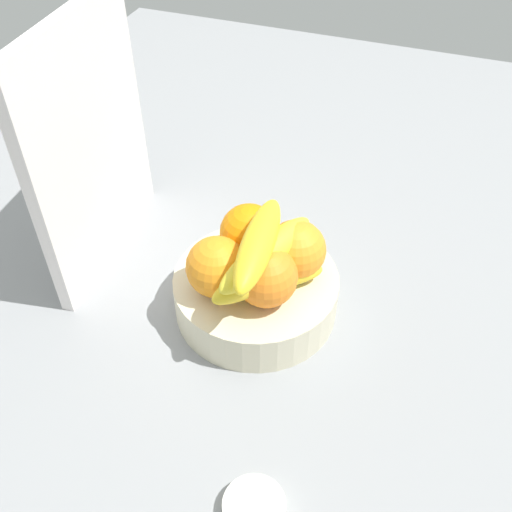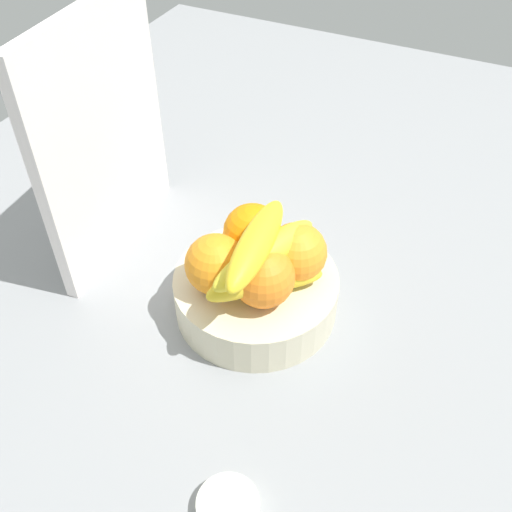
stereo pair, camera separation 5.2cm
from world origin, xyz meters
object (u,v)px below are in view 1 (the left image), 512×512
object	(u,v)px
orange_front_right	(217,267)
orange_front_left	(249,233)
fruit_bowl	(256,293)
jar_lid	(254,508)
cutting_board	(90,147)
orange_back_left	(296,250)
banana_bunch	(263,262)
orange_center	(266,276)

from	to	relation	value
orange_front_right	orange_front_left	bearing A→B (deg)	-11.56
fruit_bowl	orange_front_right	xyz separation A→B (cm)	(-3.58, 3.97, 6.99)
orange_front_right	fruit_bowl	bearing A→B (deg)	-48.00
jar_lid	cutting_board	bearing A→B (deg)	48.31
orange_back_left	jar_lid	size ratio (longest dim) A/B	1.19
jar_lid	banana_bunch	bearing A→B (deg)	17.68
orange_front_left	orange_back_left	world-z (taller)	same
fruit_bowl	cutting_board	bearing A→B (deg)	80.12
fruit_bowl	cutting_board	distance (cm)	29.93
orange_back_left	banana_bunch	xyz separation A→B (cm)	(-4.85, 2.81, 1.31)
orange_front_left	orange_back_left	size ratio (longest dim) A/B	1.00
orange_front_left	banana_bunch	size ratio (longest dim) A/B	0.44
orange_front_right	cutting_board	size ratio (longest dim) A/B	0.22
jar_lid	orange_back_left	bearing A→B (deg)	9.77
orange_back_left	banana_bunch	size ratio (longest dim) A/B	0.44
orange_front_right	jar_lid	world-z (taller)	orange_front_right
orange_back_left	cutting_board	bearing A→B (deg)	87.02
orange_back_left	orange_center	bearing A→B (deg)	161.16
banana_bunch	cutting_board	size ratio (longest dim) A/B	0.51
orange_center	banana_bunch	world-z (taller)	banana_bunch
orange_center	jar_lid	size ratio (longest dim) A/B	1.19
orange_front_left	fruit_bowl	bearing A→B (deg)	-148.38
fruit_bowl	cutting_board	world-z (taller)	cutting_board
fruit_bowl	orange_back_left	world-z (taller)	orange_back_left
orange_front_right	cutting_board	bearing A→B (deg)	69.58
orange_front_right	banana_bunch	world-z (taller)	banana_bunch
orange_front_right	orange_back_left	bearing A→B (deg)	-52.59
orange_front_left	orange_center	distance (cm)	8.50
orange_front_left	banana_bunch	world-z (taller)	banana_bunch
fruit_bowl	orange_center	size ratio (longest dim) A/B	2.80
fruit_bowl	orange_front_left	distance (cm)	8.39
orange_front_right	jar_lid	bearing A→B (deg)	-149.74
orange_center	jar_lid	world-z (taller)	orange_center
fruit_bowl	banana_bunch	xyz separation A→B (cm)	(-1.96, -1.67, 8.30)
banana_bunch	jar_lid	bearing A→B (deg)	-162.32
orange_center	orange_front_left	bearing A→B (deg)	35.22
orange_back_left	jar_lid	distance (cm)	31.50
fruit_bowl	jar_lid	world-z (taller)	fruit_bowl
orange_front_left	orange_back_left	distance (cm)	6.99
orange_back_left	cutting_board	size ratio (longest dim) A/B	0.22
orange_center	jar_lid	bearing A→B (deg)	-163.37
fruit_bowl	orange_front_left	xyz separation A→B (cm)	(3.95, 2.43, 6.99)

